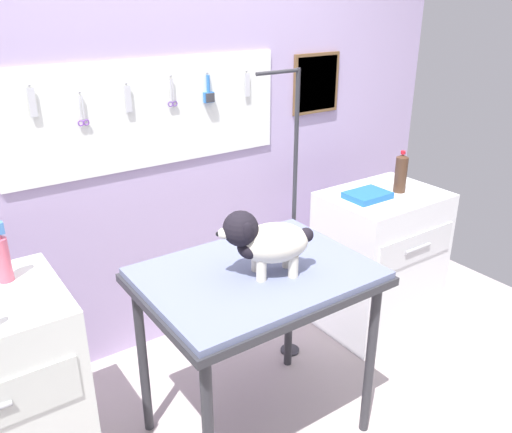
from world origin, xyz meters
TOP-DOWN VIEW (x-y plane):
  - rear_wall_panel at (0.00, 1.28)m, footprint 4.00×0.11m
  - grooming_table at (-0.05, 0.31)m, footprint 0.96×0.71m
  - grooming_arm at (0.44, 0.69)m, footprint 0.30×0.11m
  - dog at (-0.05, 0.26)m, footprint 0.39×0.27m
  - cabinet_right at (1.08, 0.63)m, footprint 0.68×0.54m
  - pump_bottle_white at (-0.94, 0.74)m, footprint 0.06×0.06m
  - soda_bottle at (1.17, 0.61)m, footprint 0.07×0.07m
  - supply_tray at (0.94, 0.64)m, footprint 0.24×0.18m

SIDE VIEW (x-z plane):
  - cabinet_right at x=1.08m, z-range 0.00..0.87m
  - grooming_arm at x=0.44m, z-range -0.05..1.56m
  - grooming_table at x=-0.05m, z-range 0.34..1.21m
  - supply_tray at x=0.94m, z-range 0.87..0.90m
  - soda_bottle at x=1.17m, z-range 0.86..1.10m
  - pump_bottle_white at x=-0.94m, z-range 0.89..1.13m
  - dog at x=-0.05m, z-range 0.87..1.16m
  - rear_wall_panel at x=0.00m, z-range 0.01..2.31m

